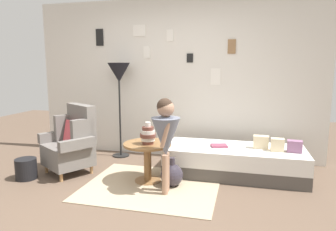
{
  "coord_description": "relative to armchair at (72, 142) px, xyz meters",
  "views": [
    {
      "loc": [
        1.16,
        -3.0,
        1.51
      ],
      "look_at": [
        0.15,
        0.95,
        0.85
      ],
      "focal_mm": 32.45,
      "sensor_mm": 36.0,
      "label": 1
    }
  ],
  "objects": [
    {
      "name": "ground_plane",
      "position": [
        1.21,
        -0.74,
        -0.44
      ],
      "size": [
        12.0,
        12.0,
        0.0
      ],
      "primitive_type": "plane",
      "color": "brown"
    },
    {
      "name": "floor_lamp",
      "position": [
        0.36,
        0.91,
        0.9
      ],
      "size": [
        0.36,
        0.36,
        1.57
      ],
      "color": "black",
      "rests_on": "ground"
    },
    {
      "name": "pillow_back",
      "position": [
        2.61,
        0.49,
        0.05
      ],
      "size": [
        0.2,
        0.13,
        0.17
      ],
      "primitive_type": "cube",
      "rotation": [
        0.0,
        0.0,
        -0.04
      ],
      "color": "beige",
      "rests_on": "daybed"
    },
    {
      "name": "armchair",
      "position": [
        0.0,
        0.0,
        0.0
      ],
      "size": [
        0.9,
        0.84,
        0.97
      ],
      "color": "tan",
      "rests_on": "ground"
    },
    {
      "name": "side_table",
      "position": [
        1.16,
        -0.09,
        -0.06
      ],
      "size": [
        0.63,
        0.63,
        0.52
      ],
      "color": "olive",
      "rests_on": "ground"
    },
    {
      "name": "vase_striped",
      "position": [
        1.18,
        -0.13,
        0.2
      ],
      "size": [
        0.21,
        0.21,
        0.29
      ],
      "color": "brown",
      "rests_on": "side_table"
    },
    {
      "name": "book_on_daybed",
      "position": [
        2.05,
        0.42,
        -0.02
      ],
      "size": [
        0.26,
        0.22,
        0.03
      ],
      "primitive_type": "cube",
      "rotation": [
        0.0,
        0.0,
        0.29
      ],
      "color": "#92425B",
      "rests_on": "daybed"
    },
    {
      "name": "daybed",
      "position": [
        2.26,
        0.45,
        -0.24
      ],
      "size": [
        1.9,
        0.8,
        0.4
      ],
      "color": "#4C4742",
      "rests_on": "ground"
    },
    {
      "name": "magazine_basket",
      "position": [
        -0.47,
        -0.4,
        -0.3
      ],
      "size": [
        0.28,
        0.28,
        0.28
      ],
      "primitive_type": "cylinder",
      "color": "black",
      "rests_on": "ground"
    },
    {
      "name": "gallery_wall",
      "position": [
        1.21,
        1.21,
        0.86
      ],
      "size": [
        4.8,
        0.12,
        2.6
      ],
      "color": "silver",
      "rests_on": "ground"
    },
    {
      "name": "person_child",
      "position": [
        1.49,
        -0.4,
        0.3
      ],
      "size": [
        0.34,
        0.34,
        1.15
      ],
      "color": "#A37A60",
      "rests_on": "ground"
    },
    {
      "name": "rug",
      "position": [
        1.26,
        -0.24,
        -0.43
      ],
      "size": [
        1.67,
        1.39,
        0.01
      ],
      "primitive_type": "cube",
      "color": "tan",
      "rests_on": "ground"
    },
    {
      "name": "pillow_mid",
      "position": [
        2.81,
        0.39,
        0.05
      ],
      "size": [
        0.17,
        0.12,
        0.17
      ],
      "primitive_type": "cube",
      "rotation": [
        0.0,
        0.0,
        -0.03
      ],
      "color": "beige",
      "rests_on": "daybed"
    },
    {
      "name": "pillow_head",
      "position": [
        3.03,
        0.4,
        0.04
      ],
      "size": [
        0.2,
        0.14,
        0.15
      ],
      "primitive_type": "cube",
      "rotation": [
        0.0,
        0.0,
        -0.11
      ],
      "color": "gray",
      "rests_on": "daybed"
    },
    {
      "name": "demijohn_near",
      "position": [
        1.51,
        -0.16,
        -0.29
      ],
      "size": [
        0.29,
        0.29,
        0.38
      ],
      "color": "#332D38",
      "rests_on": "ground"
    }
  ]
}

